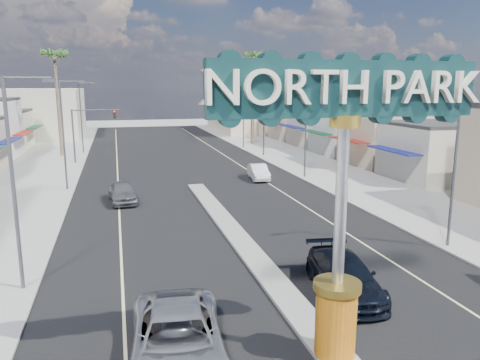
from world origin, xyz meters
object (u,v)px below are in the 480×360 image
traffic_signal_left (90,125)px  streetlight_r_far (242,111)px  traffic_signal_right (250,122)px  streetlight_r_mid (304,124)px  streetlight_l_mid (65,129)px  suv_left (177,340)px  streetlight_l_near (16,174)px  car_parked_left (122,192)px  streetlight_l_far (82,114)px  gateway_sign (342,178)px  streetlight_r_near (453,155)px  palm_right_far (254,60)px  palm_left_far (55,60)px  suv_right (344,276)px  car_parked_right (258,172)px  palm_right_mid (252,71)px

traffic_signal_left → streetlight_r_far: size_ratio=0.67×
traffic_signal_right → streetlight_r_mid: size_ratio=0.67×
streetlight_l_mid → suv_left: bearing=-78.5°
streetlight_l_near → car_parked_left: bearing=73.9°
streetlight_l_mid → streetlight_r_far: bearing=46.5°
streetlight_l_near → streetlight_l_far: (0.00, 42.00, 0.00)m
gateway_sign → streetlight_l_mid: size_ratio=1.02×
streetlight_r_near → palm_right_far: 52.71m
streetlight_r_near → streetlight_l_mid: bearing=136.2°
palm_left_far → suv_right: (15.50, -43.76, -10.70)m
palm_left_far → streetlight_l_mid: bearing=-82.7°
streetlight_l_far → suv_right: bearing=-74.2°
traffic_signal_right → car_parked_left: traffic_signal_right is taller
streetlight_r_mid → suv_right: 25.41m
streetlight_l_mid → car_parked_left: size_ratio=1.95×
streetlight_r_far → suv_left: (-15.35, -49.13, -4.20)m
streetlight_r_far → car_parked_left: 32.26m
car_parked_left → streetlight_l_mid: bearing=123.7°
traffic_signal_left → palm_right_far: 31.22m
gateway_sign → suv_right: size_ratio=1.67×
traffic_signal_left → streetlight_l_near: 34.03m
streetlight_l_mid → suv_right: (12.93, -23.76, -4.27)m
traffic_signal_left → car_parked_right: (15.34, -13.63, -3.57)m
palm_right_mid → suv_left: (-17.92, -53.13, -9.73)m
streetlight_r_near → palm_right_mid: size_ratio=0.74×
streetlight_r_far → car_parked_right: 22.48m
streetlight_l_mid → car_parked_left: bearing=-51.4°
streetlight_l_near → streetlight_r_mid: same height
gateway_sign → car_parked_left: (-6.20, 22.72, -5.14)m
traffic_signal_right → palm_right_mid: bearing=72.4°
traffic_signal_left → streetlight_r_near: bearing=-60.0°
gateway_sign → car_parked_right: bearing=77.8°
traffic_signal_right → streetlight_l_mid: bearing=-144.5°
traffic_signal_left → palm_right_far: palm_right_far is taller
palm_left_far → car_parked_right: 29.48m
gateway_sign → traffic_signal_left: bearing=102.3°
streetlight_r_near → streetlight_r_mid: 20.00m
streetlight_l_far → streetlight_r_mid: same height
traffic_signal_right → suv_left: traffic_signal_right is taller
streetlight_r_far → suv_right: bearing=-99.8°
streetlight_l_mid → palm_right_mid: bearing=48.0°
car_parked_right → streetlight_l_far: bearing=133.2°
streetlight_l_far → streetlight_r_near: bearing=-63.6°
streetlight_l_near → palm_left_far: bearing=93.7°
traffic_signal_left → streetlight_r_near: 39.26m
streetlight_r_near → car_parked_right: size_ratio=2.11×
traffic_signal_right → suv_left: size_ratio=0.96×
traffic_signal_left → palm_right_mid: palm_right_mid is taller
traffic_signal_left → suv_right: size_ratio=1.09×
car_parked_left → suv_left: bearing=-91.6°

